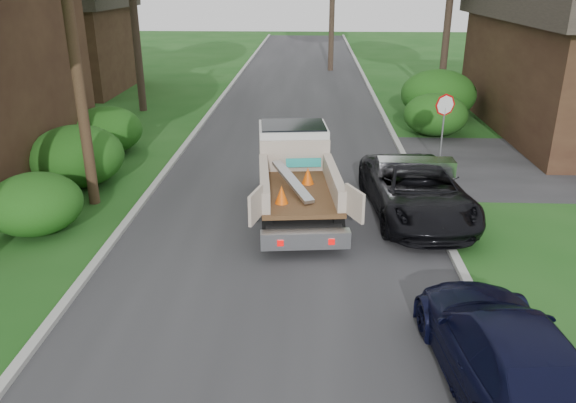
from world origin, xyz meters
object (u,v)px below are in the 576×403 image
(flatbed_truck, at_px, (295,166))
(navy_suv, at_px, (506,352))
(stop_sign, at_px, (444,114))
(utility_pole, at_px, (70,15))
(house_left_far, at_px, (57,35))
(black_pickup, at_px, (416,190))

(flatbed_truck, distance_m, navy_suv, 8.46)
(stop_sign, relative_size, navy_suv, 0.52)
(stop_sign, height_order, navy_suv, stop_sign)
(stop_sign, relative_size, utility_pole, 0.25)
(utility_pole, bearing_deg, flatbed_truck, 2.08)
(house_left_far, xyz_separation_m, navy_suv, (17.30, -24.50, -2.36))
(utility_pole, xyz_separation_m, house_left_far, (-8.02, 17.02, -2.12))
(utility_pole, bearing_deg, house_left_far, 115.23)
(house_left_far, relative_size, navy_suv, 1.59)
(flatbed_truck, distance_m, black_pickup, 3.40)
(navy_suv, bearing_deg, stop_sign, -101.71)
(stop_sign, bearing_deg, flatbed_truck, -142.16)
(house_left_far, bearing_deg, stop_sign, -34.81)
(stop_sign, distance_m, house_left_far, 22.81)
(stop_sign, bearing_deg, house_left_far, 145.19)
(stop_sign, distance_m, flatbed_truck, 6.24)
(house_left_far, height_order, navy_suv, house_left_far)
(navy_suv, bearing_deg, flatbed_truck, -70.28)
(stop_sign, bearing_deg, navy_suv, -96.94)
(utility_pole, height_order, black_pickup, utility_pole)
(utility_pole, height_order, house_left_far, utility_pole)
(flatbed_truck, xyz_separation_m, black_pickup, (3.30, -0.69, -0.41))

